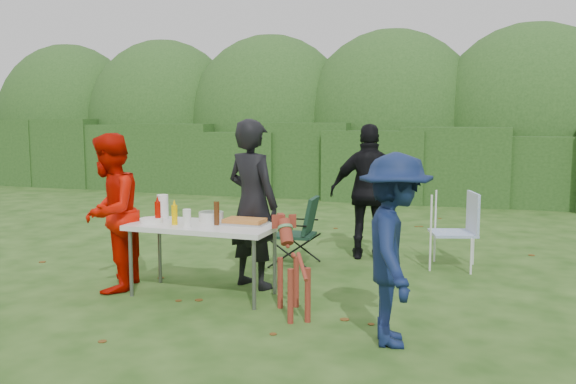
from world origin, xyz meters
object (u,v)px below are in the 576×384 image
(person_cook, at_px, (252,204))
(person_black_puffy, at_px, (370,192))
(dog, at_px, (293,270))
(paper_towel_roll, at_px, (163,207))
(lawn_chair, at_px, (453,230))
(folding_table, at_px, (203,230))
(ketchup_bottle, at_px, (158,212))
(beer_bottle, at_px, (217,213))
(camping_chair, at_px, (295,231))
(person_red_jacket, at_px, (110,213))
(child, at_px, (395,249))
(mustard_bottle, at_px, (175,215))

(person_cook, bearing_deg, person_black_puffy, -96.40)
(dog, height_order, paper_towel_roll, paper_towel_roll)
(lawn_chair, bearing_deg, paper_towel_roll, 15.08)
(folding_table, relative_size, ketchup_bottle, 6.82)
(lawn_chair, xyz_separation_m, beer_bottle, (-2.18, -2.03, 0.39))
(person_cook, xyz_separation_m, paper_towel_roll, (-0.92, -0.29, -0.04))
(camping_chair, bearing_deg, person_red_jacket, 43.48)
(folding_table, height_order, ketchup_bottle, ketchup_bottle)
(ketchup_bottle, bearing_deg, dog, -8.61)
(person_cook, height_order, camping_chair, person_cook)
(person_cook, height_order, dog, person_cook)
(person_cook, distance_m, person_black_puffy, 1.96)
(folding_table, relative_size, beer_bottle, 6.25)
(person_red_jacket, height_order, paper_towel_roll, person_red_jacket)
(person_black_puffy, relative_size, paper_towel_roll, 6.72)
(beer_bottle, bearing_deg, person_red_jacket, -172.30)
(folding_table, height_order, dog, dog)
(dog, bearing_deg, camping_chair, -13.35)
(child, xyz_separation_m, paper_towel_roll, (-2.64, 0.89, 0.10))
(dog, distance_m, mustard_bottle, 1.41)
(person_black_puffy, distance_m, child, 3.02)
(camping_chair, xyz_separation_m, ketchup_bottle, (-0.96, -1.58, 0.42))
(child, distance_m, ketchup_bottle, 2.64)
(paper_towel_roll, bearing_deg, person_cook, 17.47)
(camping_chair, xyz_separation_m, paper_towel_roll, (-1.05, -1.34, 0.44))
(camping_chair, bearing_deg, lawn_chair, -169.19)
(person_red_jacket, relative_size, dog, 1.85)
(folding_table, xyz_separation_m, mustard_bottle, (-0.26, -0.11, 0.15))
(folding_table, relative_size, camping_chair, 1.73)
(beer_bottle, xyz_separation_m, paper_towel_roll, (-0.72, 0.17, 0.01))
(child, bearing_deg, person_red_jacket, 65.82)
(person_red_jacket, relative_size, person_black_puffy, 0.95)
(person_cook, relative_size, person_red_jacket, 1.09)
(person_red_jacket, relative_size, beer_bottle, 6.93)
(mustard_bottle, bearing_deg, person_black_puffy, 56.61)
(ketchup_bottle, bearing_deg, person_cook, 32.44)
(person_black_puffy, distance_m, camping_chair, 1.14)
(beer_bottle, bearing_deg, person_black_puffy, 62.98)
(person_cook, distance_m, person_red_jacket, 1.50)
(person_black_puffy, xyz_separation_m, mustard_bottle, (-1.53, -2.32, -0.03))
(child, xyz_separation_m, dog, (-0.99, 0.41, -0.35))
(folding_table, bearing_deg, paper_towel_roll, 162.37)
(person_red_jacket, bearing_deg, folding_table, 82.15)
(dog, xyz_separation_m, ketchup_bottle, (-1.56, 0.24, 0.42))
(mustard_bottle, bearing_deg, beer_bottle, 17.14)
(camping_chair, height_order, beer_bottle, beer_bottle)
(mustard_bottle, bearing_deg, child, -14.27)
(folding_table, bearing_deg, camping_chair, 72.59)
(person_black_puffy, height_order, lawn_chair, person_black_puffy)
(ketchup_bottle, bearing_deg, folding_table, 7.21)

